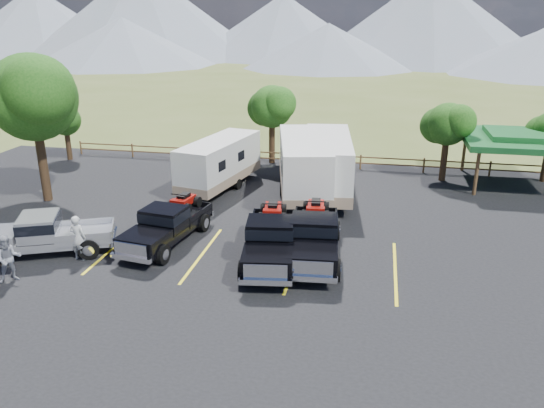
% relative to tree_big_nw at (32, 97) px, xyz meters
% --- Properties ---
extents(ground, '(320.00, 320.00, 0.00)m').
position_rel_tree_big_nw_xyz_m(ground, '(12.55, -9.03, -5.60)').
color(ground, '#4C5825').
rests_on(ground, ground).
extents(asphalt_lot, '(44.00, 34.00, 0.04)m').
position_rel_tree_big_nw_xyz_m(asphalt_lot, '(12.55, -6.03, -5.58)').
color(asphalt_lot, black).
rests_on(asphalt_lot, ground).
extents(stall_lines, '(12.12, 5.50, 0.01)m').
position_rel_tree_big_nw_xyz_m(stall_lines, '(12.55, -5.03, -5.55)').
color(stall_lines, yellow).
rests_on(stall_lines, asphalt_lot).
extents(tree_big_nw, '(5.54, 5.18, 7.84)m').
position_rel_tree_big_nw_xyz_m(tree_big_nw, '(0.00, 0.00, 0.00)').
color(tree_big_nw, black).
rests_on(tree_big_nw, ground).
extents(tree_ne_a, '(3.11, 2.92, 4.76)m').
position_rel_tree_big_nw_xyz_m(tree_ne_a, '(21.52, 7.99, -2.11)').
color(tree_ne_a, black).
rests_on(tree_ne_a, ground).
extents(tree_north, '(3.46, 3.24, 5.25)m').
position_rel_tree_big_nw_xyz_m(tree_north, '(10.52, 9.99, -1.76)').
color(tree_north, black).
rests_on(tree_north, ground).
extents(tree_nw_small, '(2.59, 2.43, 3.85)m').
position_rel_tree_big_nw_xyz_m(tree_nw_small, '(-3.48, 7.99, -2.81)').
color(tree_nw_small, black).
rests_on(tree_nw_small, ground).
extents(rail_fence, '(36.12, 0.12, 1.00)m').
position_rel_tree_big_nw_xyz_m(rail_fence, '(14.55, 9.47, -4.99)').
color(rail_fence, brown).
rests_on(rail_fence, ground).
extents(pavilion, '(6.20, 6.20, 3.22)m').
position_rel_tree_big_nw_xyz_m(pavilion, '(25.55, 7.97, -2.81)').
color(pavilion, brown).
rests_on(pavilion, ground).
extents(mountain_range, '(209.00, 71.00, 20.00)m').
position_rel_tree_big_nw_xyz_m(mountain_range, '(4.92, 96.95, 2.28)').
color(mountain_range, slate).
rests_on(mountain_range, ground).
extents(rig_left, '(2.65, 5.91, 1.91)m').
position_rel_tree_big_nw_xyz_m(rig_left, '(8.70, -4.14, -4.64)').
color(rig_left, black).
rests_on(rig_left, asphalt_lot).
extents(rig_center, '(2.79, 6.29, 2.03)m').
position_rel_tree_big_nw_xyz_m(rig_center, '(13.48, -4.89, -4.58)').
color(rig_center, black).
rests_on(rig_center, asphalt_lot).
extents(rig_right, '(2.58, 6.26, 2.04)m').
position_rel_tree_big_nw_xyz_m(rig_right, '(15.20, -4.28, -4.57)').
color(rig_right, black).
rests_on(rig_right, asphalt_lot).
extents(trailer_left, '(3.45, 8.30, 2.87)m').
position_rel_tree_big_nw_xyz_m(trailer_left, '(8.73, 3.73, -4.05)').
color(trailer_left, silver).
rests_on(trailer_left, asphalt_lot).
extents(trailer_center, '(3.98, 9.57, 3.32)m').
position_rel_tree_big_nw_xyz_m(trailer_center, '(13.69, 3.13, -3.82)').
color(trailer_center, silver).
rests_on(trailer_center, asphalt_lot).
extents(trailer_right, '(3.31, 9.49, 3.28)m').
position_rel_tree_big_nw_xyz_m(trailer_right, '(14.91, 3.78, -3.84)').
color(trailer_right, silver).
rests_on(trailer_right, asphalt_lot).
extents(pickup_silver, '(6.08, 4.00, 1.75)m').
position_rel_tree_big_nw_xyz_m(pickup_silver, '(4.06, -6.28, -4.65)').
color(pickup_silver, '#A2A4AB').
rests_on(pickup_silver, asphalt_lot).
extents(person_a, '(0.72, 0.50, 1.91)m').
position_rel_tree_big_nw_xyz_m(person_a, '(5.72, -6.46, -4.60)').
color(person_a, '#BCBCBC').
rests_on(person_a, asphalt_lot).
extents(person_b, '(1.15, 1.11, 1.86)m').
position_rel_tree_big_nw_xyz_m(person_b, '(4.20, -8.72, -4.63)').
color(person_b, gray).
rests_on(person_b, asphalt_lot).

